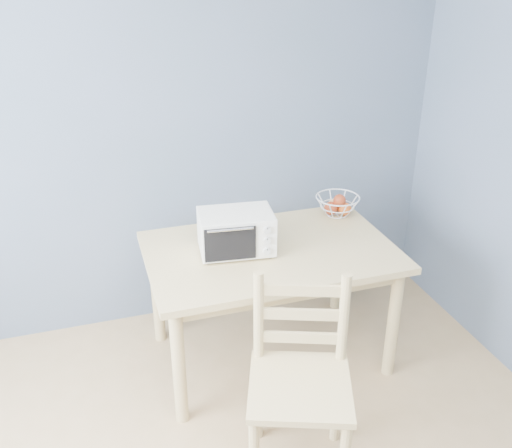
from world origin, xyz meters
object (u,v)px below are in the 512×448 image
object	(u,v)px
toaster_oven	(233,232)
dining_chair	(300,384)
fruit_basket	(337,205)
dining_table	(270,264)

from	to	relation	value
toaster_oven	dining_chair	bearing A→B (deg)	-78.38
dining_chair	fruit_basket	bearing A→B (deg)	79.00
dining_chair	toaster_oven	bearing A→B (deg)	115.66
dining_table	toaster_oven	xyz separation A→B (m)	(-0.21, 0.03, 0.23)
dining_table	toaster_oven	size ratio (longest dim) A/B	3.21
fruit_basket	dining_chair	size ratio (longest dim) A/B	0.29
toaster_oven	fruit_basket	xyz separation A→B (m)	(0.76, 0.28, -0.05)
toaster_oven	fruit_basket	size ratio (longest dim) A/B	1.51
dining_table	fruit_basket	distance (m)	0.66
dining_table	dining_chair	xyz separation A→B (m)	(-0.13, -0.81, -0.16)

